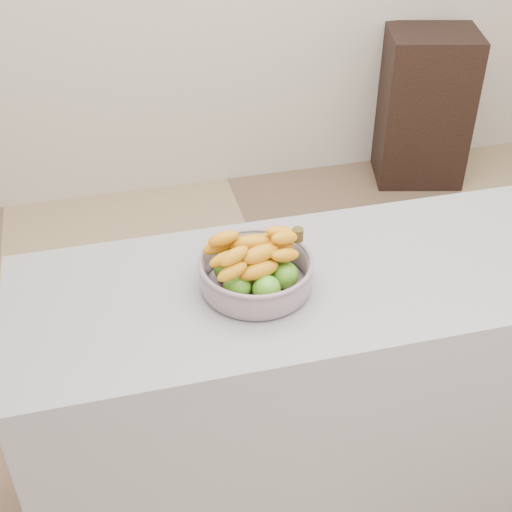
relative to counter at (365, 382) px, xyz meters
The scene contains 4 objects.
ground 0.46m from the counter, 90.00° to the left, with size 4.00×4.00×0.00m, color tan.
counter is the anchor object (origin of this frame).
cabinet 2.14m from the counter, 60.16° to the left, with size 0.46×0.37×0.84m, color black.
fruit_bowl 0.61m from the counter, behind, with size 0.30×0.30×0.16m.
Camera 1 is at (-0.70, -1.49, 2.08)m, focal length 50.00 mm.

